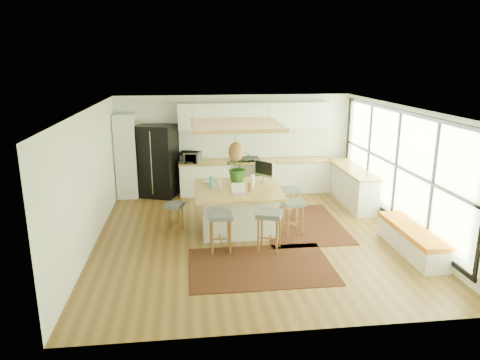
{
  "coord_description": "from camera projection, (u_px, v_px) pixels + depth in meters",
  "views": [
    {
      "loc": [
        -1.31,
        -8.77,
        3.63
      ],
      "look_at": [
        -0.2,
        0.5,
        1.1
      ],
      "focal_mm": 33.3,
      "sensor_mm": 36.0,
      "label": 1
    }
  ],
  "objects": [
    {
      "name": "island_bottle_1",
      "position": [
        219.0,
        186.0,
        9.47
      ],
      "size": [
        0.07,
        0.07,
        0.19
      ],
      "primitive_type": "cylinder",
      "color": "#BABAC0",
      "rests_on": "island"
    },
    {
      "name": "island_bottle_3",
      "position": [
        253.0,
        183.0,
        9.75
      ],
      "size": [
        0.07,
        0.07,
        0.19
      ],
      "primitive_type": "cylinder",
      "color": "white",
      "rests_on": "island"
    },
    {
      "name": "stool_right_front",
      "position": [
        292.0,
        218.0,
        9.53
      ],
      "size": [
        0.5,
        0.5,
        0.74
      ],
      "primitive_type": null,
      "rotation": [
        0.0,
        0.0,
        1.74
      ],
      "color": "#4D5355",
      "rests_on": "floor"
    },
    {
      "name": "back_counter_base",
      "position": [
        255.0,
        177.0,
        12.5
      ],
      "size": [
        4.2,
        0.6,
        0.88
      ],
      "primitive_type": "cube",
      "color": "white",
      "rests_on": "floor"
    },
    {
      "name": "stool_left_side",
      "position": [
        174.0,
        216.0,
        9.66
      ],
      "size": [
        0.47,
        0.47,
        0.63
      ],
      "primitive_type": null,
      "rotation": [
        0.0,
        0.0,
        -1.9
      ],
      "color": "#4D5355",
      "rests_on": "floor"
    },
    {
      "name": "wall_right",
      "position": [
        402.0,
        170.0,
        9.52
      ],
      "size": [
        0.0,
        7.0,
        7.0
      ],
      "primitive_type": "plane",
      "rotation": [
        1.57,
        0.0,
        -1.57
      ],
      "color": "white",
      "rests_on": "ground"
    },
    {
      "name": "pantry",
      "position": [
        126.0,
        156.0,
        11.92
      ],
      "size": [
        0.55,
        0.6,
        2.25
      ],
      "primitive_type": "cube",
      "color": "white",
      "rests_on": "floor"
    },
    {
      "name": "backsplash",
      "position": [
        254.0,
        143.0,
        12.55
      ],
      "size": [
        4.2,
        0.02,
        0.8
      ],
      "primitive_type": "cube",
      "color": "white",
      "rests_on": "wall_back"
    },
    {
      "name": "island",
      "position": [
        237.0,
        208.0,
        9.81
      ],
      "size": [
        1.85,
        1.85,
        0.93
      ],
      "primitive_type": null,
      "color": "#AD893D",
      "rests_on": "floor"
    },
    {
      "name": "window_wall",
      "position": [
        401.0,
        168.0,
        9.51
      ],
      "size": [
        0.1,
        6.2,
        2.6
      ],
      "primitive_type": null,
      "color": "black",
      "rests_on": "wall_right"
    },
    {
      "name": "upper_cabinets",
      "position": [
        255.0,
        116.0,
        12.19
      ],
      "size": [
        4.2,
        0.34,
        0.7
      ],
      "primitive_type": "cube",
      "color": "white",
      "rests_on": "wall_back"
    },
    {
      "name": "right_counter_base",
      "position": [
        352.0,
        186.0,
        11.64
      ],
      "size": [
        0.6,
        2.5,
        0.88
      ],
      "primitive_type": "cube",
      "color": "white",
      "rests_on": "floor"
    },
    {
      "name": "stool_right_back",
      "position": [
        288.0,
        204.0,
        10.41
      ],
      "size": [
        0.53,
        0.53,
        0.75
      ],
      "primitive_type": null,
      "rotation": [
        0.0,
        0.0,
        1.81
      ],
      "color": "#4D5355",
      "rests_on": "floor"
    },
    {
      "name": "ceiling_panel",
      "position": [
        236.0,
        138.0,
        9.32
      ],
      "size": [
        1.86,
        1.86,
        0.8
      ],
      "primitive_type": null,
      "color": "#AD893D",
      "rests_on": "ceiling"
    },
    {
      "name": "right_counter_top",
      "position": [
        353.0,
        169.0,
        11.52
      ],
      "size": [
        0.64,
        2.54,
        0.05
      ],
      "primitive_type": "cube",
      "color": "#AD893D",
      "rests_on": "right_counter_base"
    },
    {
      "name": "back_counter_top",
      "position": [
        255.0,
        161.0,
        12.38
      ],
      "size": [
        4.24,
        0.64,
        0.05
      ],
      "primitive_type": "cube",
      "color": "#AD893D",
      "rests_on": "back_counter_base"
    },
    {
      "name": "island_bottle_0",
      "position": [
        212.0,
        183.0,
        9.69
      ],
      "size": [
        0.07,
        0.07,
        0.19
      ],
      "primitive_type": "cylinder",
      "color": "#37A9DD",
      "rests_on": "island"
    },
    {
      "name": "rug_right",
      "position": [
        301.0,
        224.0,
        10.14
      ],
      "size": [
        1.8,
        2.6,
        0.01
      ],
      "primitive_type": "cube",
      "color": "black",
      "rests_on": "floor"
    },
    {
      "name": "stool_near_left",
      "position": [
        220.0,
        233.0,
        8.67
      ],
      "size": [
        0.46,
        0.46,
        0.76
      ],
      "primitive_type": null,
      "rotation": [
        0.0,
        0.0,
        0.02
      ],
      "color": "#4D5355",
      "rests_on": "floor"
    },
    {
      "name": "rug_near",
      "position": [
        261.0,
        266.0,
        8.09
      ],
      "size": [
        2.6,
        1.8,
        0.01
      ],
      "primitive_type": "cube",
      "color": "black",
      "rests_on": "floor"
    },
    {
      "name": "floor",
      "position": [
        252.0,
        235.0,
        9.51
      ],
      "size": [
        7.0,
        7.0,
        0.0
      ],
      "primitive_type": "plane",
      "color": "brown",
      "rests_on": "ground"
    },
    {
      "name": "fridge",
      "position": [
        158.0,
        163.0,
        12.06
      ],
      "size": [
        1.18,
        1.06,
        1.96
      ],
      "primitive_type": null,
      "rotation": [
        0.0,
        0.0,
        -0.36
      ],
      "color": "black",
      "rests_on": "floor"
    },
    {
      "name": "island_bottle_2",
      "position": [
        250.0,
        187.0,
        9.4
      ],
      "size": [
        0.07,
        0.07,
        0.19
      ],
      "primitive_type": "cylinder",
      "color": "brown",
      "rests_on": "island"
    },
    {
      "name": "island_bowl",
      "position": [
        208.0,
        182.0,
        10.02
      ],
      "size": [
        0.26,
        0.26,
        0.05
      ],
      "primitive_type": "imported",
      "rotation": [
        0.0,
        0.0,
        -0.2
      ],
      "color": "white",
      "rests_on": "island"
    },
    {
      "name": "wall_front",
      "position": [
        291.0,
        241.0,
        5.8
      ],
      "size": [
        6.5,
        0.0,
        6.5
      ],
      "primitive_type": "plane",
      "rotation": [
        -1.57,
        0.0,
        0.0
      ],
      "color": "white",
      "rests_on": "ground"
    },
    {
      "name": "island_plant",
      "position": [
        238.0,
        170.0,
        10.15
      ],
      "size": [
        0.66,
        0.72,
        0.52
      ],
      "primitive_type": "imported",
      "rotation": [
        0.0,
        0.0,
        0.1
      ],
      "color": "#1E4C19",
      "rests_on": "island"
    },
    {
      "name": "window_bench",
      "position": [
        411.0,
        240.0,
        8.63
      ],
      "size": [
        0.52,
        2.0,
        0.5
      ],
      "primitive_type": null,
      "color": "white",
      "rests_on": "floor"
    },
    {
      "name": "microwave",
      "position": [
        190.0,
        156.0,
        12.06
      ],
      "size": [
        0.6,
        0.44,
        0.36
      ],
      "primitive_type": "imported",
      "rotation": [
        0.0,
        0.0,
        -0.31
      ],
      "color": "#A5A5AA",
      "rests_on": "back_counter_top"
    },
    {
      "name": "laptop",
      "position": [
        240.0,
        188.0,
        9.22
      ],
      "size": [
        0.35,
        0.36,
        0.22
      ],
      "primitive_type": null,
      "rotation": [
        0.0,
        0.0,
        0.17
      ],
      "color": "#A5A5AA",
      "rests_on": "island"
    },
    {
      "name": "ceiling",
      "position": [
        253.0,
        108.0,
        8.8
      ],
      "size": [
        7.0,
        7.0,
        0.0
      ],
      "primitive_type": "plane",
      "rotation": [
        3.14,
        0.0,
        0.0
      ],
      "color": "white",
      "rests_on": "ground"
    },
    {
      "name": "range",
      "position": [
        246.0,
        175.0,
        12.46
      ],
      "size": [
        0.76,
        0.62,
        1.0
      ],
      "primitive_type": null,
      "color": "#A5A5AA",
      "rests_on": "floor"
    },
    {
      "name": "monitor",
      "position": [
        264.0,
        171.0,
        10.09
      ],
      "size": [
        0.5,
        0.54,
        0.5
      ],
      "primitive_type": null,
      "rotation": [
        0.0,
        0.0,
        -0.86
      ],
      "color": "#A5A5AA",
      "rests_on": "island"
    },
    {
      "name": "stool_near_right",
      "position": [
        269.0,
        233.0,
        8.68
      ],
      "size": [
        0.61,
        0.61,
        0.8
      ],
      "primitive_type": null,
      "rotation": [
        0.0,
        0.0,
        -0.36
      ],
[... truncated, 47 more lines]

